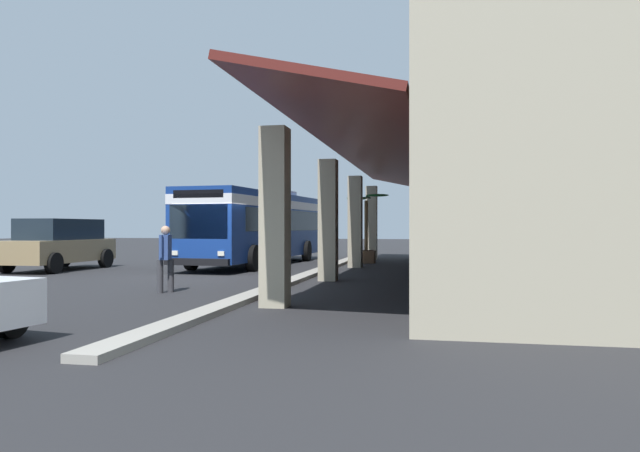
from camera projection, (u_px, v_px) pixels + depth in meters
ground at (439, 279)px, 18.52m from camera, size 120.00×120.00×0.00m
curb_strip at (318, 271)px, 21.21m from camera, size 28.85×0.50×0.12m
plaza_building at (603, 165)px, 19.30m from camera, size 24.34×15.04×7.42m
transit_bus at (258, 223)px, 25.66m from camera, size 11.38×3.45×3.34m
parked_suv_tan at (60, 244)px, 22.48m from camera, size 4.81×2.22×1.97m
pedestrian at (165, 255)px, 14.80m from camera, size 0.69×0.34×1.70m
potted_palm at (366, 246)px, 26.84m from camera, size 1.97×1.95×3.21m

